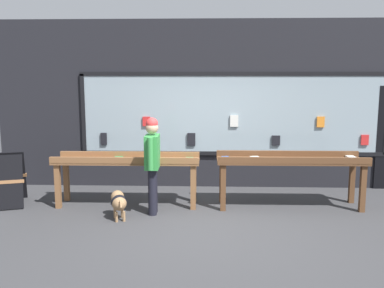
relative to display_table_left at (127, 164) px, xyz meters
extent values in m
plane|color=#38383A|center=(1.43, -0.96, -0.74)|extent=(40.00, 40.00, 0.00)
cube|color=black|center=(1.43, 1.44, 0.97)|extent=(8.70, 0.20, 3.42)
cube|color=#8C9EA8|center=(1.95, 1.31, 0.79)|extent=(6.15, 0.03, 1.62)
cube|color=black|center=(1.95, 1.31, 1.59)|extent=(6.23, 0.06, 0.08)
cube|color=black|center=(1.95, 1.31, -0.02)|extent=(6.23, 0.06, 0.08)
cube|color=black|center=(-1.13, 1.31, 0.79)|extent=(0.08, 0.06, 1.62)
cube|color=black|center=(-0.72, 1.27, 0.27)|extent=(0.12, 0.03, 0.24)
cube|color=red|center=(0.17, 1.27, 0.63)|extent=(0.15, 0.03, 0.19)
cube|color=black|center=(1.09, 1.27, 0.27)|extent=(0.16, 0.03, 0.26)
cube|color=silver|center=(1.96, 1.27, 0.65)|extent=(0.17, 0.03, 0.23)
cube|color=black|center=(2.81, 1.27, 0.26)|extent=(0.16, 0.03, 0.20)
cube|color=orange|center=(3.70, 1.27, 0.64)|extent=(0.15, 0.03, 0.22)
cube|color=red|center=(4.60, 1.27, 0.28)|extent=(0.15, 0.03, 0.21)
cube|color=brown|center=(-1.18, -0.24, -0.35)|extent=(0.09, 0.09, 0.78)
cube|color=brown|center=(1.18, -0.22, -0.35)|extent=(0.09, 0.09, 0.78)
cube|color=brown|center=(-1.18, 0.23, -0.35)|extent=(0.09, 0.09, 0.78)
cube|color=brown|center=(1.18, 0.24, -0.35)|extent=(0.09, 0.09, 0.78)
cube|color=brown|center=(0.00, 0.00, 0.06)|extent=(2.56, 0.64, 0.04)
cube|color=brown|center=(0.00, -0.28, 0.12)|extent=(2.56, 0.08, 0.12)
cube|color=brown|center=(0.00, 0.28, 0.12)|extent=(2.56, 0.08, 0.12)
cube|color=black|center=(-1.09, -0.14, 0.09)|extent=(0.21, 0.25, 0.02)
cube|color=#994CA5|center=(-0.77, 0.00, 0.09)|extent=(0.20, 0.24, 0.02)
cube|color=red|center=(-0.51, -0.03, 0.10)|extent=(0.19, 0.22, 0.03)
cube|color=#338C4C|center=(-0.19, 0.19, 0.09)|extent=(0.16, 0.20, 0.02)
cube|color=#5999A5|center=(0.13, -0.13, 0.09)|extent=(0.14, 0.20, 0.02)
cube|color=#338C4C|center=(0.46, 0.00, 0.10)|extent=(0.17, 0.25, 0.03)
cube|color=#338C4C|center=(0.79, -0.18, 0.10)|extent=(0.16, 0.21, 0.03)
cube|color=#338C4C|center=(1.10, 0.11, 0.09)|extent=(0.15, 0.23, 0.02)
cube|color=brown|center=(1.69, -0.27, -0.34)|extent=(0.09, 0.09, 0.81)
cube|color=brown|center=(4.05, -0.26, -0.34)|extent=(0.09, 0.09, 0.81)
cube|color=brown|center=(1.69, 0.26, -0.34)|extent=(0.09, 0.09, 0.81)
cube|color=brown|center=(4.05, 0.28, -0.34)|extent=(0.09, 0.09, 0.81)
cube|color=brown|center=(2.87, 0.00, 0.09)|extent=(2.56, 0.71, 0.04)
cube|color=brown|center=(2.87, -0.32, 0.15)|extent=(2.56, 0.08, 0.12)
cube|color=brown|center=(2.87, 0.32, 0.15)|extent=(2.56, 0.08, 0.12)
cube|color=#2659B2|center=(1.76, 0.11, 0.12)|extent=(0.18, 0.22, 0.02)
cube|color=silver|center=(2.27, 0.10, 0.12)|extent=(0.19, 0.22, 0.02)
cube|color=yellow|center=(2.85, -0.18, 0.12)|extent=(0.22, 0.26, 0.03)
cube|color=#338C4C|center=(3.40, -0.22, 0.12)|extent=(0.18, 0.23, 0.03)
cube|color=silver|center=(3.97, 0.19, 0.12)|extent=(0.14, 0.21, 0.03)
cylinder|color=black|center=(0.51, -0.55, -0.35)|extent=(0.14, 0.14, 0.78)
cylinder|color=black|center=(0.51, -0.40, -0.35)|extent=(0.14, 0.14, 0.78)
cube|color=#338C3F|center=(0.51, -0.47, 0.32)|extent=(0.23, 0.44, 0.55)
cylinder|color=#338C3F|center=(0.52, -0.75, 0.33)|extent=(0.09, 0.09, 0.52)
cylinder|color=#338C3F|center=(0.51, -0.20, 0.33)|extent=(0.09, 0.09, 0.52)
sphere|color=tan|center=(0.51, -0.47, 0.72)|extent=(0.21, 0.21, 0.21)
sphere|color=red|center=(0.51, -0.47, 0.78)|extent=(0.20, 0.20, 0.20)
ellipsoid|color=#99724C|center=(0.01, -0.82, -0.46)|extent=(0.33, 0.38, 0.24)
ellipsoid|color=black|center=(0.01, -0.82, -0.45)|extent=(0.30, 0.26, 0.25)
sphere|color=#99724C|center=(-0.05, -0.63, -0.41)|extent=(0.21, 0.21, 0.21)
cylinder|color=#99724C|center=(0.07, -1.00, -0.42)|extent=(0.06, 0.10, 0.12)
cylinder|color=#99724C|center=(0.04, -0.71, -0.66)|extent=(0.04, 0.04, 0.16)
cylinder|color=#99724C|center=(-0.08, -0.75, -0.66)|extent=(0.04, 0.04, 0.16)
cylinder|color=#99724C|center=(0.10, -0.89, -0.66)|extent=(0.04, 0.04, 0.16)
cylinder|color=#99724C|center=(-0.01, -0.93, -0.66)|extent=(0.04, 0.04, 0.16)
cube|color=black|center=(-2.02, -0.28, -0.27)|extent=(0.52, 0.40, 0.92)
cube|color=brown|center=(-2.02, -0.28, -0.27)|extent=(0.49, 0.21, 0.07)
cube|color=black|center=(-2.18, 0.19, -0.27)|extent=(0.52, 0.40, 0.92)
cube|color=brown|center=(-2.18, 0.19, -0.27)|extent=(0.49, 0.21, 0.07)
camera|label=1|loc=(1.42, -7.38, 1.54)|focal=40.00mm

